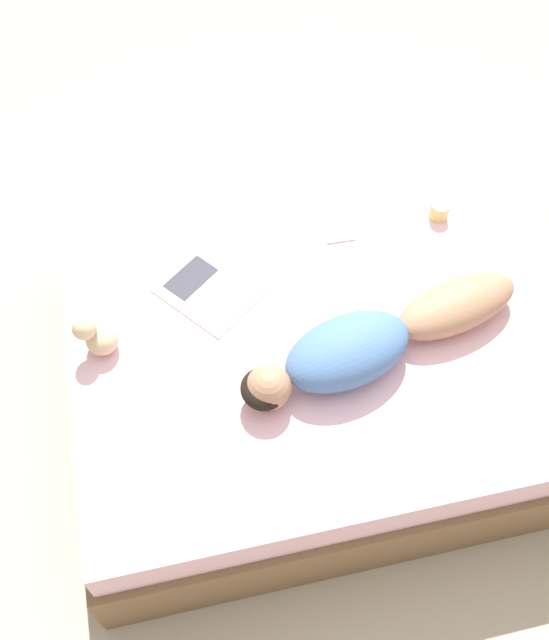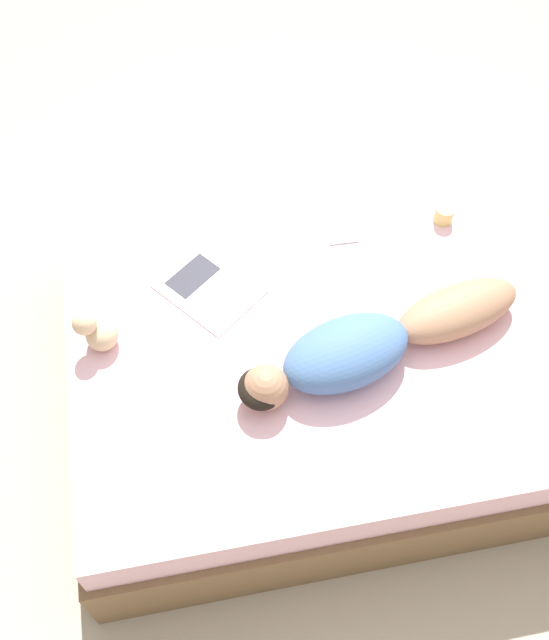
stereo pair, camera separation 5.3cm
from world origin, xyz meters
TOP-DOWN VIEW (x-y plane):
  - ground_plane at (0.00, 0.00)m, footprint 12.00×12.00m
  - bed at (0.00, 0.00)m, footprint 1.76×2.30m
  - person at (-0.17, -0.12)m, footprint 0.52×1.28m
  - open_magazine at (0.29, 0.49)m, footprint 0.52×0.50m
  - coffee_mug at (0.48, -0.63)m, footprint 0.12×0.09m
  - cell_phone at (0.46, -0.15)m, footprint 0.07×0.14m
  - plush_toy at (0.10, 0.97)m, footprint 0.15×0.17m

SIDE VIEW (x-z plane):
  - ground_plane at x=0.00m, z-range 0.00..0.00m
  - bed at x=0.00m, z-range 0.00..0.56m
  - open_magazine at x=0.29m, z-range 0.57..0.58m
  - cell_phone at x=0.46m, z-range 0.57..0.58m
  - coffee_mug at x=0.48m, z-range 0.57..0.65m
  - plush_toy at x=0.10m, z-range 0.55..0.76m
  - person at x=-0.17m, z-range 0.56..0.77m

